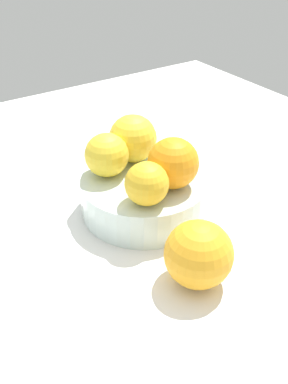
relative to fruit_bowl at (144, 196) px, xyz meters
The scene contains 7 objects.
ground_plane 3.68cm from the fruit_bowl, ahead, with size 110.00×110.00×2.00cm, color white.
fruit_bowl is the anchor object (origin of this frame).
orange_in_bowl_0 8.45cm from the fruit_bowl, 139.07° to the right, with size 6.59×6.59×6.59cm, color yellow.
orange_in_bowl_1 7.96cm from the fruit_bowl, 35.39° to the left, with size 7.41×7.41×7.41cm, color orange.
orange_in_bowl_2 8.43cm from the fruit_bowl, 29.91° to the right, with size 6.06×6.06×6.06cm, color yellow.
orange_in_bowl_3 9.17cm from the fruit_bowl, 162.53° to the left, with size 7.51×7.51×7.51cm, color yellow.
orange_loose_0 16.66cm from the fruit_bowl, ahead, with size 8.62×8.62×8.62cm, color #F9A823.
Camera 1 is at (46.93, -31.06, 40.68)cm, focal length 41.74 mm.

